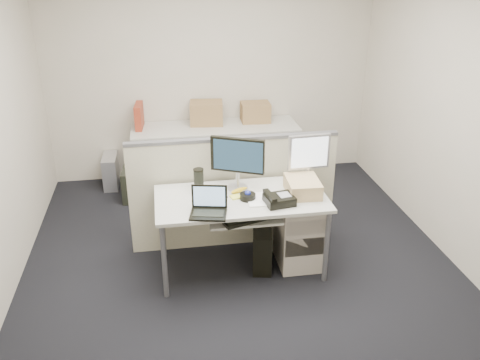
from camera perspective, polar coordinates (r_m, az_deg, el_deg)
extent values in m
cube|color=black|center=(4.82, 0.12, -9.77)|extent=(4.00, 4.50, 0.01)
cube|color=#BAB49F|center=(6.36, -3.28, 12.17)|extent=(4.00, 0.02, 2.70)
cube|color=#BAB49F|center=(2.26, 9.82, -13.16)|extent=(4.00, 0.02, 2.70)
cube|color=#BAB49F|center=(4.93, 23.87, 6.39)|extent=(0.02, 4.50, 2.70)
cube|color=beige|center=(4.45, 0.12, -2.11)|extent=(1.50, 0.75, 0.03)
cylinder|color=slate|center=(4.31, -8.49, -9.04)|extent=(0.04, 0.04, 0.70)
cylinder|color=slate|center=(4.86, -8.71, -4.83)|extent=(0.04, 0.04, 0.70)
cylinder|color=slate|center=(4.52, 9.68, -7.41)|extent=(0.04, 0.04, 0.70)
cylinder|color=slate|center=(5.05, 7.38, -3.57)|extent=(0.04, 0.04, 0.70)
cube|color=beige|center=(4.34, 0.52, -4.29)|extent=(0.62, 0.32, 0.02)
cube|color=beige|center=(4.79, 6.55, -5.52)|extent=(0.40, 0.55, 0.65)
cube|color=beige|center=(4.92, -0.73, -1.52)|extent=(2.00, 0.06, 1.10)
cube|color=beige|center=(6.34, -2.75, 2.79)|extent=(2.00, 0.60, 0.72)
cube|color=black|center=(4.51, -0.28, 1.84)|extent=(0.52, 0.37, 0.49)
cube|color=#B7B7BC|center=(4.65, 7.69, 2.24)|extent=(0.39, 0.21, 0.47)
cube|color=black|center=(4.11, -3.61, -2.61)|extent=(0.33, 0.28, 0.22)
cylinder|color=black|center=(4.40, 0.88, -1.87)|extent=(0.14, 0.14, 0.05)
cube|color=black|center=(4.33, 4.44, -2.25)|extent=(0.27, 0.23, 0.08)
cube|color=white|center=(4.40, 2.23, -2.19)|extent=(0.22, 0.28, 0.01)
cube|color=#ECF04A|center=(4.44, -0.51, -1.92)|extent=(0.10, 0.10, 0.01)
cylinder|color=black|center=(4.56, -4.66, 0.00)|extent=(0.11, 0.11, 0.19)
ellipsoid|color=yellow|center=(4.53, -0.08, -1.16)|extent=(0.18, 0.12, 0.04)
cube|color=black|center=(4.47, -1.88, -1.72)|extent=(0.06, 0.11, 0.01)
cube|color=tan|center=(4.52, 7.04, -0.73)|extent=(0.30, 0.37, 0.13)
cube|color=black|center=(4.30, 1.13, -4.21)|extent=(0.53, 0.32, 0.03)
cube|color=black|center=(4.75, 2.50, -7.44)|extent=(0.25, 0.45, 0.40)
cube|color=black|center=(6.12, -12.19, -0.41)|extent=(0.19, 0.41, 0.37)
cube|color=#B7B7BC|center=(6.50, -14.29, 1.00)|extent=(0.18, 0.43, 0.39)
cube|color=olive|center=(6.28, -3.78, 7.45)|extent=(0.43, 0.34, 0.30)
cube|color=olive|center=(6.37, 1.74, 7.55)|extent=(0.36, 0.29, 0.26)
cube|color=maroon|center=(6.24, -11.26, 6.98)|extent=(0.11, 0.34, 0.31)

